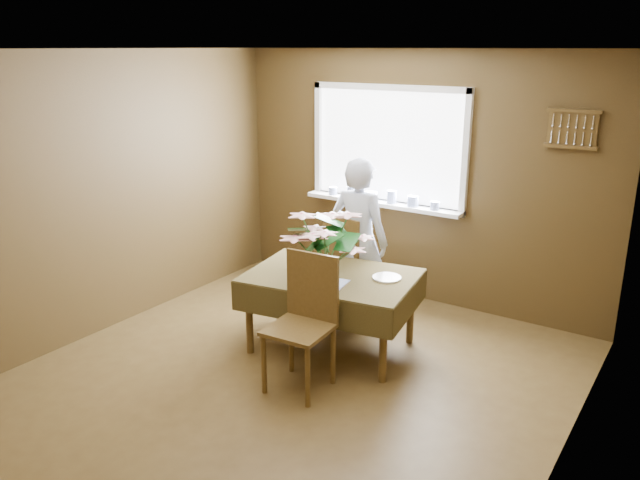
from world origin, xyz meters
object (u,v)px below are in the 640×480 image
Objects in this scene: chair_near at (305,317)px; flower_bouquet at (326,240)px; chair_far at (349,263)px; seated_woman at (359,241)px; dining_table at (331,283)px.

chair_near is 1.65× the size of flower_bouquet.
seated_woman is (0.11, -0.02, 0.24)m from chair_far.
chair_near is at bearing 100.73° from seated_woman.
dining_table is at bearing 100.35° from chair_near.
flower_bouquet is at bearing -85.67° from dining_table.
chair_far is at bearing 107.55° from flower_bouquet.
seated_woman reaches higher than chair_near.
flower_bouquet is (-0.12, 0.47, 0.47)m from chair_near.
seated_woman is 0.83m from flower_bouquet.
chair_far is 0.65× the size of seated_woman.
seated_woman is at bearing 90.00° from dining_table.
seated_woman reaches higher than flower_bouquet.
dining_table is at bearing 103.69° from flower_bouquet.
dining_table is 2.44× the size of flower_bouquet.
flower_bouquet is (0.14, -0.78, 0.24)m from seated_woman.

